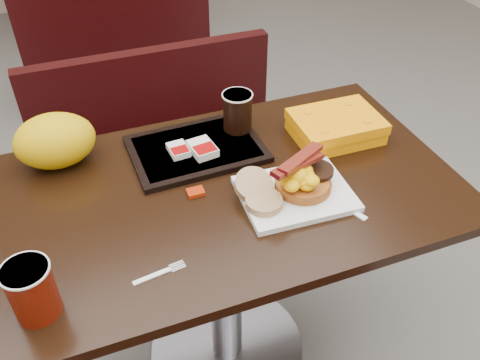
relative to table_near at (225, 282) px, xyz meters
name	(u,v)px	position (x,y,z in m)	size (l,w,h in m)	color
floor	(227,351)	(0.00, 0.00, -0.38)	(6.00, 7.00, 0.01)	slate
table_near	(225,282)	(0.00, 0.00, 0.00)	(1.20, 0.70, 0.75)	black
bench_near_n	(167,155)	(0.00, 0.70, -0.02)	(1.00, 0.46, 0.72)	black
bench_far_s	(114,37)	(0.00, 1.90, -0.02)	(1.00, 0.46, 0.72)	black
platter	(295,194)	(0.16, -0.09, 0.38)	(0.27, 0.21, 0.02)	white
pancake_stack	(303,183)	(0.18, -0.09, 0.41)	(0.14, 0.14, 0.03)	#A5481B
sausage_patty	(317,170)	(0.22, -0.08, 0.43)	(0.08, 0.08, 0.01)	black
scrambled_eggs	(298,178)	(0.16, -0.11, 0.44)	(0.09, 0.08, 0.05)	yellow
bacon_strips	(298,163)	(0.16, -0.09, 0.48)	(0.17, 0.07, 0.01)	#3F040A
muffin_bottom	(264,202)	(0.07, -0.11, 0.40)	(0.09, 0.09, 0.02)	tan
muffin_top	(253,185)	(0.06, -0.06, 0.41)	(0.09, 0.09, 0.02)	tan
coffee_cup_near	(32,291)	(-0.46, -0.22, 0.44)	(0.09, 0.09, 0.12)	#8C1105
fork	(152,276)	(-0.23, -0.22, 0.38)	(0.12, 0.02, 0.00)	white
knife	(336,201)	(0.24, -0.15, 0.38)	(0.18, 0.02, 0.00)	white
condiment_syrup	(196,192)	(-0.07, 0.00, 0.38)	(0.04, 0.03, 0.01)	#9D2106
condiment_ketchup	(191,174)	(-0.06, 0.08, 0.38)	(0.04, 0.03, 0.01)	#8C0504
tray	(197,149)	(-0.02, 0.17, 0.38)	(0.36, 0.25, 0.02)	black
hashbrown_sleeve_left	(178,150)	(-0.07, 0.16, 0.40)	(0.05, 0.07, 0.02)	silver
hashbrown_sleeve_right	(202,148)	(-0.01, 0.14, 0.40)	(0.06, 0.08, 0.02)	silver
coffee_cup_far	(237,112)	(0.12, 0.22, 0.45)	(0.08, 0.08, 0.11)	black
clamshell	(336,127)	(0.38, 0.10, 0.41)	(0.24, 0.18, 0.07)	orange
paper_bag	(55,141)	(-0.37, 0.25, 0.45)	(0.21, 0.15, 0.15)	#F1AC08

